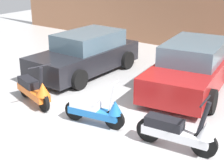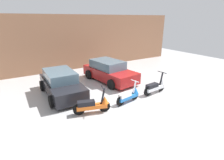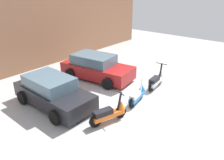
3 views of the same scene
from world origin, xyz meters
TOP-DOWN VIEW (x-y plane):
  - ground_plane at (0.00, 0.00)m, footprint 28.00×28.00m
  - scooter_front_left at (-1.69, 0.46)m, footprint 1.56×0.76m
  - scooter_front_right at (0.23, 0.51)m, footprint 1.45×0.57m
  - scooter_front_center at (2.13, 0.63)m, footprint 1.61×0.58m
  - car_rear_left at (-2.28, 3.12)m, footprint 1.86×3.77m
  - car_rear_center at (1.01, 3.70)m, footprint 2.28×4.08m

SIDE VIEW (x-z plane):
  - ground_plane at x=0.00m, z-range 0.00..0.00m
  - scooter_front_right at x=0.23m, z-range -0.15..0.87m
  - scooter_front_left at x=-1.69m, z-range -0.16..0.96m
  - scooter_front_center at x=2.13m, z-range -0.16..0.96m
  - car_rear_left at x=-2.28m, z-range -0.03..1.25m
  - car_rear_center at x=1.01m, z-range -0.03..1.29m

